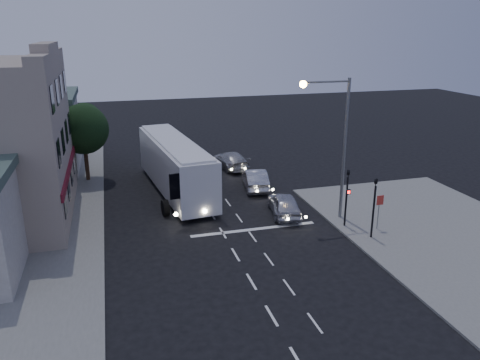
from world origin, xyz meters
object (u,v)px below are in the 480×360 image
object	(u,v)px
tour_bus	(175,164)
regulatory_sign	(379,207)
car_sedan_b	(230,160)
traffic_signal_main	(347,191)
car_suv	(284,204)
traffic_signal_side	(374,201)
street_tree	(83,127)
streetlight	(336,134)
car_sedan_a	(255,179)

from	to	relation	value
tour_bus	regulatory_sign	bearing A→B (deg)	-50.57
car_sedan_b	traffic_signal_main	world-z (taller)	traffic_signal_main
tour_bus	car_suv	xyz separation A→B (m)	(6.32, -6.56, -1.44)
car_sedan_b	traffic_signal_side	bearing A→B (deg)	96.55
traffic_signal_main	regulatory_sign	distance (m)	2.14
car_sedan_b	traffic_signal_side	size ratio (longest dim) A/B	1.22
tour_bus	traffic_signal_side	xyz separation A→B (m)	(9.95, -11.56, 0.23)
street_tree	streetlight	bearing A→B (deg)	-39.51
car_suv	traffic_signal_side	size ratio (longest dim) A/B	1.06
car_suv	car_sedan_a	world-z (taller)	car_sedan_a
street_tree	traffic_signal_side	bearing A→B (deg)	-44.50
traffic_signal_side	street_tree	distance (m)	23.24
car_sedan_a	car_suv	bearing A→B (deg)	101.85
car_sedan_b	streetlight	world-z (taller)	streetlight
street_tree	traffic_signal_main	bearing A→B (deg)	-42.03
regulatory_sign	traffic_signal_main	bearing A→B (deg)	149.16
car_sedan_a	streetlight	size ratio (longest dim) A/B	0.52
street_tree	tour_bus	bearing A→B (deg)	-35.42
tour_bus	car_sedan_b	distance (m)	7.75
tour_bus	car_suv	world-z (taller)	tour_bus
car_suv	streetlight	distance (m)	5.88
tour_bus	traffic_signal_main	world-z (taller)	traffic_signal_main
streetlight	car_sedan_a	bearing A→B (deg)	111.71
car_sedan_b	car_sedan_a	bearing A→B (deg)	86.25
tour_bus	traffic_signal_side	size ratio (longest dim) A/B	3.27
car_suv	streetlight	bearing A→B (deg)	158.76
car_sedan_a	car_sedan_b	xyz separation A→B (m)	(-0.43, 5.95, -0.04)
streetlight	street_tree	distance (m)	20.19
car_sedan_b	traffic_signal_main	bearing A→B (deg)	95.85
car_sedan_a	traffic_signal_side	size ratio (longest dim) A/B	1.14
regulatory_sign	street_tree	world-z (taller)	street_tree
tour_bus	streetlight	size ratio (longest dim) A/B	1.49
car_sedan_b	street_tree	xyz separation A→B (m)	(-12.20, -0.44, 3.77)
car_suv	traffic_signal_main	xyz separation A→B (m)	(2.93, -3.02, 1.68)
traffic_signal_side	street_tree	xyz separation A→B (m)	(-16.51, 16.22, 2.08)
traffic_signal_main	car_sedan_a	bearing A→B (deg)	109.93
tour_bus	streetlight	xyz separation A→B (m)	(8.99, -8.16, 3.55)
car_suv	traffic_signal_side	bearing A→B (deg)	135.64
traffic_signal_main	traffic_signal_side	xyz separation A→B (m)	(0.70, -1.98, 0.00)
car_sedan_a	car_sedan_b	distance (m)	5.97
tour_bus	car_sedan_a	bearing A→B (deg)	-14.43
car_sedan_b	regulatory_sign	distance (m)	16.60
car_sedan_a	car_sedan_b	bearing A→B (deg)	-76.38
traffic_signal_main	streetlight	world-z (taller)	streetlight
car_suv	car_sedan_b	world-z (taller)	car_suv
car_sedan_b	streetlight	size ratio (longest dim) A/B	0.56
tour_bus	streetlight	distance (m)	12.65
tour_bus	street_tree	distance (m)	8.37
traffic_signal_main	streetlight	distance (m)	3.61
car_suv	street_tree	size ratio (longest dim) A/B	0.70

